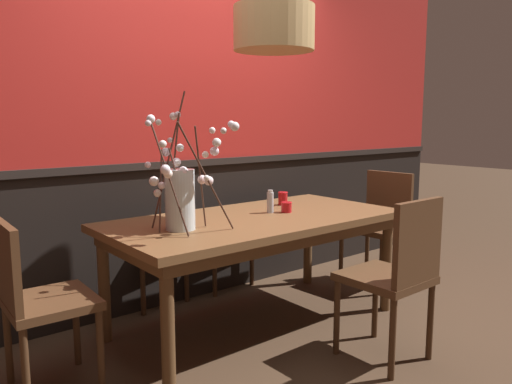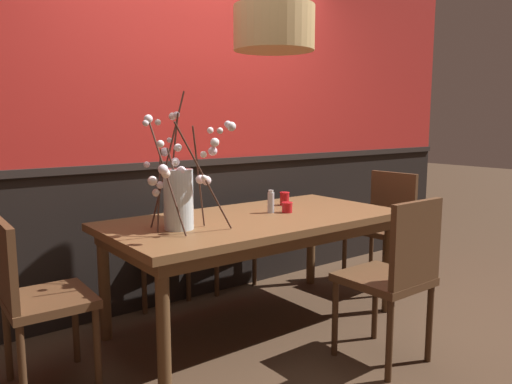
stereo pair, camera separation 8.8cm
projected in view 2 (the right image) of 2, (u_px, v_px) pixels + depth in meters
The scene contains 13 objects.
ground_plane at pixel (256, 324), 3.33m from camera, with size 24.00×24.00×0.00m, color #422D1E.
back_wall at pixel (195, 124), 3.73m from camera, with size 5.90×0.14×2.66m.
dining_table at pixel (256, 229), 3.23m from camera, with size 1.94×0.96×0.73m.
chair_far_side_left at pixel (149, 234), 3.73m from camera, with size 0.46×0.43×0.88m.
chair_head_west_end at pixel (34, 293), 2.45m from camera, with size 0.42×0.44×0.88m.
chair_head_east_end at pixel (384, 221), 4.09m from camera, with size 0.45×0.47×0.92m.
chair_near_side_right at pixel (395, 272), 2.72m from camera, with size 0.42×0.44×0.94m.
chair_far_side_right at pixel (216, 222), 4.10m from camera, with size 0.48×0.46×0.92m.
vase_with_blossoms at pixel (179, 194), 2.82m from camera, with size 0.49×0.64×0.79m.
candle_holder_nearer_center at pixel (287, 207), 3.36m from camera, with size 0.08×0.08×0.07m.
candle_holder_nearer_edge at pixel (285, 198), 3.65m from camera, with size 0.07×0.07×0.10m.
condiment_bottle at pixel (271, 202), 3.34m from camera, with size 0.05×0.05×0.16m.
pendant_lamp at pixel (274, 29), 3.07m from camera, with size 0.50×0.50×0.88m.
Camera 2 is at (-1.93, -2.51, 1.35)m, focal length 34.86 mm.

